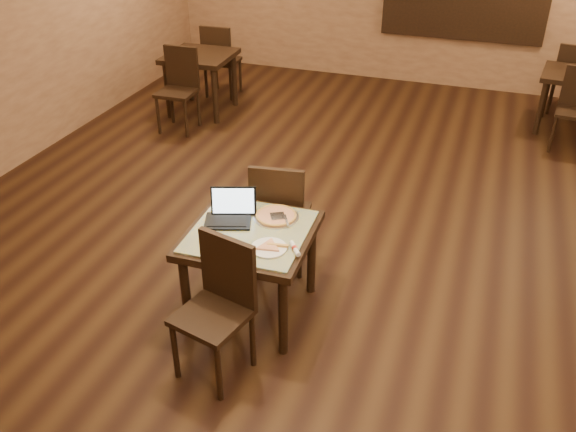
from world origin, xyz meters
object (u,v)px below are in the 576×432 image
at_px(other_table_b_chair_near, 179,84).
at_px(tiled_table, 250,242).
at_px(chair_main_far, 279,211).
at_px(laptop, 231,212).
at_px(other_table_b_chair_far, 220,57).
at_px(chair_main_near, 219,300).
at_px(other_table_a, 575,83).
at_px(other_table_a_chair_far, 571,75).
at_px(other_table_b, 200,64).
at_px(pizza_pan, 276,217).

bearing_deg(other_table_b_chair_near, tiled_table, -56.21).
bearing_deg(tiled_table, chair_main_far, 86.95).
xyz_separation_m(chair_main_far, other_table_b_chair_near, (-2.29, 2.55, 0.00)).
height_order(laptop, other_table_b_chair_far, other_table_b_chair_far).
distance_m(chair_main_near, chair_main_far, 1.22).
distance_m(tiled_table, other_table_b_chair_near, 3.90).
height_order(chair_main_far, other_table_a, chair_main_far).
relative_size(chair_main_near, chair_main_far, 0.99).
distance_m(chair_main_near, other_table_a_chair_far, 6.43).
relative_size(tiled_table, laptop, 2.33).
relative_size(other_table_a, other_table_b_chair_near, 0.85).
bearing_deg(laptop, other_table_b, 100.45).
height_order(pizza_pan, other_table_b, other_table_b).
xyz_separation_m(other_table_a_chair_far, other_table_b_chair_far, (-4.77, -0.93, 0.04)).
bearing_deg(other_table_b_chair_near, other_table_b, 87.79).
relative_size(chair_main_far, other_table_a, 1.16).
relative_size(chair_main_near, pizza_pan, 2.91).
xyz_separation_m(laptop, other_table_a_chair_far, (2.70, 5.21, -0.27)).
xyz_separation_m(chair_main_far, other_table_b, (-2.28, 3.17, 0.09)).
bearing_deg(chair_main_far, tiled_table, 80.69).
bearing_deg(laptop, other_table_b_chair_far, 96.80).
xyz_separation_m(other_table_a_chair_far, other_table_b, (-4.77, -1.54, 0.12)).
distance_m(chair_main_far, other_table_b, 3.90).
xyz_separation_m(laptop, other_table_b_chair_far, (-2.07, 4.28, -0.23)).
xyz_separation_m(tiled_table, other_table_a_chair_far, (2.50, 5.32, -0.11)).
bearing_deg(pizza_pan, other_table_b_chair_far, 119.95).
bearing_deg(pizza_pan, tiled_table, -116.57).
relative_size(other_table_b_chair_near, other_table_b_chair_far, 1.00).
height_order(tiled_table, other_table_a_chair_far, other_table_a_chair_far).
xyz_separation_m(tiled_table, pizza_pan, (0.12, 0.24, 0.11)).
height_order(other_table_a_chair_far, other_table_b, other_table_a_chair_far).
bearing_deg(chair_main_near, laptop, 120.91).
distance_m(chair_main_far, other_table_b_chair_near, 3.43).
distance_m(other_table_a_chair_far, other_table_b_chair_near, 5.24).
bearing_deg(tiled_table, other_table_b_chair_far, 115.50).
xyz_separation_m(tiled_table, chair_main_far, (0.01, 0.61, -0.07)).
height_order(tiled_table, other_table_b, other_table_b).
height_order(laptop, other_table_a_chair_far, laptop).
bearing_deg(other_table_a, laptop, -113.82).
relative_size(other_table_a_chair_far, other_table_b_chair_far, 0.93).
xyz_separation_m(pizza_pan, other_table_b, (-2.39, 3.53, -0.09)).
xyz_separation_m(tiled_table, other_table_b_chair_near, (-2.27, 3.16, -0.07)).
bearing_deg(tiled_table, chair_main_near, -89.84).
bearing_deg(other_table_a, other_table_b, -162.04).
height_order(other_table_a, other_table_a_chair_far, other_table_a_chair_far).
bearing_deg(laptop, other_table_a, 40.73).
xyz_separation_m(chair_main_near, other_table_b_chair_near, (-2.30, 3.78, 0.01)).
bearing_deg(pizza_pan, laptop, -157.20).
xyz_separation_m(pizza_pan, other_table_a_chair_far, (2.38, 5.08, -0.21)).
bearing_deg(other_table_b_chair_far, other_table_b_chair_near, 87.79).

